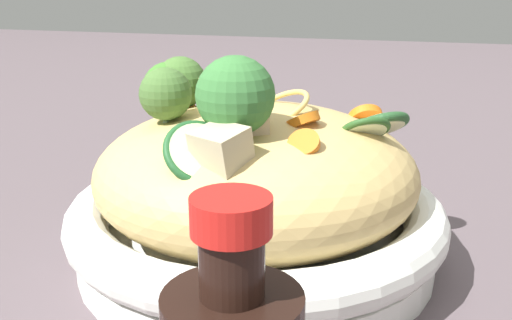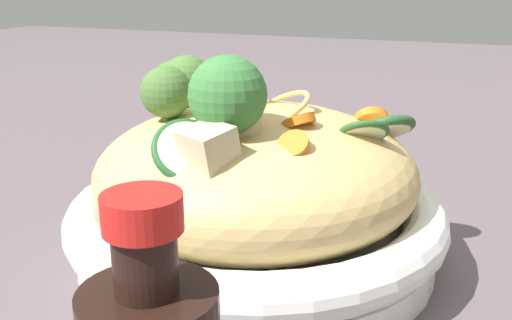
# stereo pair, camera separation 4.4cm
# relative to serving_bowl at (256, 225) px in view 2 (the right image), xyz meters

# --- Properties ---
(ground_plane) EXTENTS (3.00, 3.00, 0.00)m
(ground_plane) POSITION_rel_serving_bowl_xyz_m (0.00, 0.00, -0.03)
(ground_plane) COLOR #574B50
(serving_bowl) EXTENTS (0.28, 0.28, 0.05)m
(serving_bowl) POSITION_rel_serving_bowl_xyz_m (0.00, 0.00, 0.00)
(serving_bowl) COLOR white
(serving_bowl) RESTS_ON ground_plane
(noodle_heap) EXTENTS (0.24, 0.24, 0.11)m
(noodle_heap) POSITION_rel_serving_bowl_xyz_m (-0.00, -0.00, 0.04)
(noodle_heap) COLOR tan
(noodle_heap) RESTS_ON serving_bowl
(broccoli_florets) EXTENTS (0.14, 0.14, 0.07)m
(broccoli_florets) POSITION_rel_serving_bowl_xyz_m (0.04, 0.02, 0.10)
(broccoli_florets) COLOR #95AB6C
(broccoli_florets) RESTS_ON serving_bowl
(carrot_coins) EXTENTS (0.17, 0.13, 0.03)m
(carrot_coins) POSITION_rel_serving_bowl_xyz_m (-0.04, -0.01, 0.08)
(carrot_coins) COLOR orange
(carrot_coins) RESTS_ON serving_bowl
(zucchini_slices) EXTENTS (0.16, 0.19, 0.04)m
(zucchini_slices) POSITION_rel_serving_bowl_xyz_m (-0.05, 0.01, 0.08)
(zucchini_slices) COLOR beige
(zucchini_slices) RESTS_ON serving_bowl
(chicken_chunks) EXTENTS (0.07, 0.14, 0.04)m
(chicken_chunks) POSITION_rel_serving_bowl_xyz_m (0.01, 0.03, 0.09)
(chicken_chunks) COLOR #CCBD8C
(chicken_chunks) RESTS_ON serving_bowl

